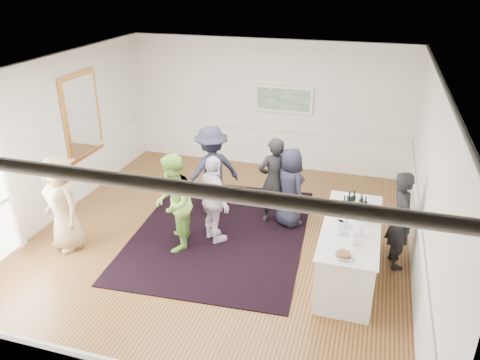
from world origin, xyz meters
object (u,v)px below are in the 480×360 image
(guest_tan, at_px, (62,203))
(guest_dark_a, at_px, (212,171))
(guest_green, at_px, (173,203))
(ice_bucket, at_px, (360,213))
(guest_lilac, at_px, (214,200))
(guest_navy, at_px, (290,187))
(nut_bowl, at_px, (344,255))
(serving_table, at_px, (349,250))
(guest_dark_b, at_px, (274,180))
(bartender, at_px, (401,220))

(guest_tan, height_order, guest_dark_a, guest_dark_a)
(guest_green, distance_m, ice_bucket, 3.22)
(guest_lilac, relative_size, ice_bucket, 6.52)
(guest_navy, xyz_separation_m, nut_bowl, (1.23, -2.39, 0.20))
(serving_table, bearing_deg, nut_bowl, -92.56)
(serving_table, xyz_separation_m, guest_dark_b, (-1.61, 1.47, 0.40))
(guest_navy, relative_size, ice_bucket, 6.18)
(serving_table, distance_m, guest_dark_a, 3.27)
(guest_tan, relative_size, guest_lilac, 1.06)
(guest_navy, height_order, nut_bowl, guest_navy)
(serving_table, xyz_separation_m, guest_green, (-3.10, -0.01, 0.42))
(guest_tan, xyz_separation_m, guest_green, (1.90, 0.56, 0.01))
(serving_table, relative_size, guest_lilac, 1.40)
(guest_navy, bearing_deg, guest_dark_a, 43.79)
(guest_lilac, bearing_deg, guest_navy, -98.22)
(guest_lilac, bearing_deg, guest_tan, 62.37)
(serving_table, relative_size, guest_green, 1.31)
(ice_bucket, bearing_deg, guest_dark_a, 158.10)
(guest_lilac, distance_m, guest_dark_b, 1.38)
(guest_green, xyz_separation_m, guest_dark_a, (0.20, 1.46, 0.04))
(guest_green, height_order, guest_dark_b, guest_green)
(serving_table, relative_size, guest_navy, 1.48)
(guest_dark_a, bearing_deg, bartender, 122.31)
(guest_dark_b, distance_m, guest_navy, 0.35)
(guest_tan, relative_size, nut_bowl, 6.89)
(guest_dark_b, bearing_deg, guest_tan, -1.73)
(guest_dark_b, xyz_separation_m, ice_bucket, (1.72, -1.23, 0.19))
(guest_lilac, distance_m, guest_dark_a, 1.13)
(ice_bucket, bearing_deg, guest_lilac, 176.47)
(guest_tan, xyz_separation_m, guest_dark_a, (2.10, 2.01, 0.05))
(guest_dark_b, bearing_deg, serving_table, 104.82)
(bartender, height_order, nut_bowl, bartender)
(guest_tan, bearing_deg, serving_table, 30.88)
(guest_dark_a, distance_m, guest_navy, 1.63)
(ice_bucket, distance_m, nut_bowl, 1.22)
(guest_green, bearing_deg, bartender, 82.15)
(serving_table, relative_size, guest_dark_a, 1.26)
(guest_tan, height_order, guest_navy, guest_tan)
(guest_dark_a, height_order, ice_bucket, guest_dark_a)
(guest_tan, xyz_separation_m, guest_lilac, (2.51, 0.96, -0.05))
(serving_table, distance_m, bartender, 1.03)
(guest_lilac, bearing_deg, nut_bowl, -167.85)
(guest_dark_b, distance_m, nut_bowl, 2.90)
(guest_green, bearing_deg, guest_dark_b, 118.50)
(guest_lilac, relative_size, guest_dark_b, 0.96)
(guest_dark_b, relative_size, guest_navy, 1.10)
(guest_dark_a, distance_m, ice_bucket, 3.24)
(serving_table, bearing_deg, bartender, 36.48)
(ice_bucket, bearing_deg, guest_tan, -171.04)
(guest_dark_a, relative_size, nut_bowl, 7.23)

